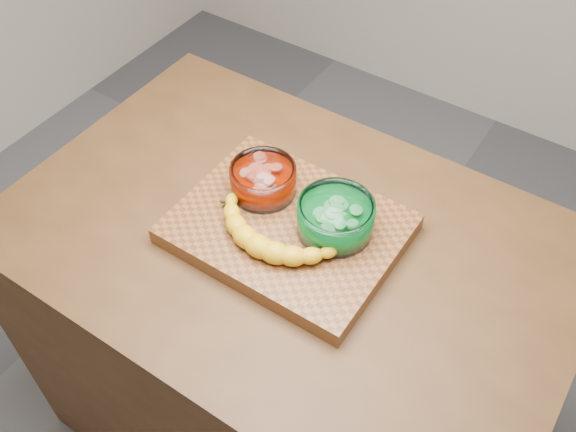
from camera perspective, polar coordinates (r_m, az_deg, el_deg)
The scene contains 6 objects.
ground at distance 2.11m, azimuth 0.00°, elevation -17.63°, with size 3.50×3.50×0.00m, color #515155.
counter at distance 1.71m, azimuth 0.00°, elevation -11.45°, with size 1.20×0.80×0.90m, color #492C15.
cutting_board at distance 1.33m, azimuth 0.00°, elevation -1.15°, with size 0.45×0.35×0.04m, color brown.
bowl_red at distance 1.35m, azimuth -2.21°, elevation 3.24°, with size 0.14×0.14×0.07m.
bowl_green at distance 1.28m, azimuth 4.25°, elevation -0.15°, with size 0.15×0.15×0.07m.
banana at distance 1.27m, azimuth -1.68°, elevation -1.72°, with size 0.31×0.14×0.04m, color gold, non-canonical shape.
Camera 1 is at (0.48, -0.72, 1.93)m, focal length 40.00 mm.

